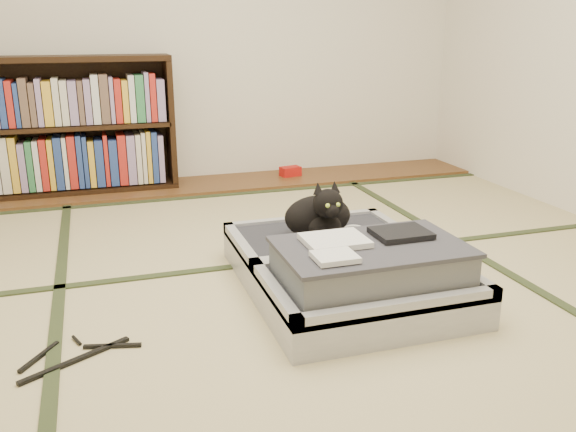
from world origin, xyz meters
name	(u,v)px	position (x,y,z in m)	size (l,w,h in m)	color
floor	(302,295)	(0.00, 0.00, 0.00)	(4.50, 4.50, 0.00)	#CBBA87
wood_strip	(212,184)	(0.00, 2.00, 0.01)	(4.00, 0.50, 0.02)	brown
red_item	(290,171)	(0.61, 2.03, 0.06)	(0.15, 0.09, 0.07)	#B5130E
tatami_borders	(270,255)	(0.00, 0.49, 0.00)	(4.00, 4.50, 0.01)	#2D381E
bookcase	(76,128)	(-0.91, 2.07, 0.45)	(1.31, 0.30, 0.92)	black
suitcase	(347,268)	(0.19, -0.04, 0.11)	(0.83, 1.10, 0.33)	#ADAEB2
cat	(320,216)	(0.17, 0.25, 0.27)	(0.37, 0.37, 0.30)	black
cable_coil	(353,230)	(0.36, 0.28, 0.17)	(0.11, 0.11, 0.03)	white
hanger	(76,355)	(-0.92, -0.25, 0.01)	(0.41, 0.29, 0.01)	black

